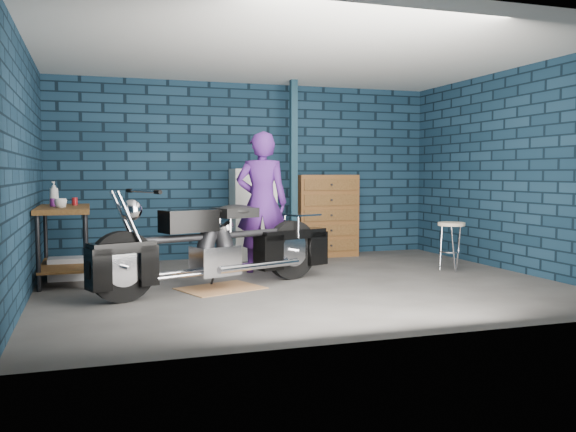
% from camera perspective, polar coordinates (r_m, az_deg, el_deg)
% --- Properties ---
extents(ground, '(6.00, 6.00, 0.00)m').
position_cam_1_polar(ground, '(7.27, 1.29, -6.36)').
color(ground, '#55524F').
rests_on(ground, ground).
extents(room_walls, '(6.02, 5.01, 2.71)m').
position_cam_1_polar(room_walls, '(7.70, -0.06, 8.43)').
color(room_walls, '#102435').
rests_on(room_walls, ground).
extents(support_post, '(0.10, 0.10, 2.70)m').
position_cam_1_polar(support_post, '(9.18, 0.53, 4.26)').
color(support_post, '#122D3A').
rests_on(support_post, ground).
extents(workbench, '(0.60, 1.40, 0.91)m').
position_cam_1_polar(workbench, '(7.87, -20.20, -2.47)').
color(workbench, brown).
rests_on(workbench, ground).
extents(drip_mat, '(1.05, 0.92, 0.01)m').
position_cam_1_polar(drip_mat, '(7.01, -6.32, -6.74)').
color(drip_mat, olive).
rests_on(drip_mat, ground).
extents(motorcycle, '(2.69, 1.57, 1.15)m').
position_cam_1_polar(motorcycle, '(6.93, -6.36, -2.11)').
color(motorcycle, black).
rests_on(motorcycle, ground).
extents(person, '(0.78, 0.63, 1.85)m').
position_cam_1_polar(person, '(8.05, -2.47, 1.28)').
color(person, '#471D6E').
rests_on(person, ground).
extents(storage_bin, '(0.44, 0.31, 0.27)m').
position_cam_1_polar(storage_bin, '(8.02, -19.97, -4.64)').
color(storage_bin, '#95989D').
rests_on(storage_bin, ground).
extents(locker, '(0.64, 0.46, 1.38)m').
position_cam_1_polar(locker, '(9.31, -3.29, 0.18)').
color(locker, silver).
rests_on(locker, ground).
extents(tool_chest, '(0.96, 0.54, 1.29)m').
position_cam_1_polar(tool_chest, '(9.68, 3.47, 0.05)').
color(tool_chest, brown).
rests_on(tool_chest, ground).
extents(shop_stool, '(0.42, 0.42, 0.65)m').
position_cam_1_polar(shop_stool, '(8.47, 15.02, -2.79)').
color(shop_stool, beige).
rests_on(shop_stool, ground).
extents(cup_a, '(0.17, 0.17, 0.11)m').
position_cam_1_polar(cup_a, '(7.57, -20.51, 1.15)').
color(cup_a, beige).
rests_on(cup_a, workbench).
extents(cup_b, '(0.11, 0.11, 0.09)m').
position_cam_1_polar(cup_b, '(7.67, -20.31, 1.11)').
color(cup_b, beige).
rests_on(cup_b, workbench).
extents(mug_purple, '(0.09, 0.09, 0.10)m').
position_cam_1_polar(mug_purple, '(7.92, -21.14, 1.20)').
color(mug_purple, '#5A1A69').
rests_on(mug_purple, workbench).
extents(mug_red, '(0.08, 0.08, 0.10)m').
position_cam_1_polar(mug_red, '(8.10, -19.33, 1.30)').
color(mug_red, maroon).
rests_on(mug_red, workbench).
extents(bottle, '(0.15, 0.15, 0.30)m').
position_cam_1_polar(bottle, '(8.20, -21.05, 2.00)').
color(bottle, '#95989D').
rests_on(bottle, workbench).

